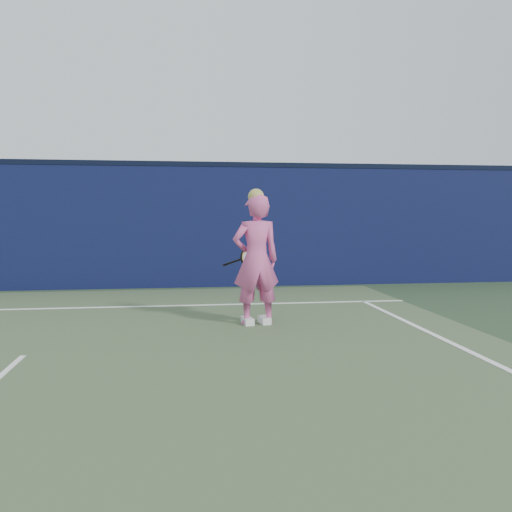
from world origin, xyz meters
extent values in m
cube|color=#0B1634|center=(0.00, 6.50, 1.25)|extent=(24.00, 0.40, 2.50)
cube|color=black|center=(0.00, 6.50, 2.55)|extent=(24.00, 0.42, 0.10)
imported|color=#D85496|center=(2.69, 2.36, 0.89)|extent=(0.70, 0.51, 1.78)
sphere|color=tan|center=(2.69, 2.36, 1.75)|extent=(0.22, 0.22, 0.22)
cube|color=white|center=(2.81, 2.38, 0.05)|extent=(0.16, 0.29, 0.10)
cube|color=white|center=(2.57, 2.35, 0.05)|extent=(0.16, 0.29, 0.10)
torus|color=black|center=(2.64, 2.82, 0.89)|extent=(0.26, 0.18, 0.28)
torus|color=yellow|center=(2.64, 2.82, 0.89)|extent=(0.21, 0.14, 0.23)
cylinder|color=beige|center=(2.64, 2.82, 0.89)|extent=(0.21, 0.14, 0.23)
cylinder|color=black|center=(2.43, 2.78, 0.84)|extent=(0.25, 0.12, 0.09)
cylinder|color=black|center=(2.32, 2.76, 0.80)|extent=(0.12, 0.07, 0.06)
cube|color=white|center=(0.00, 4.00, 0.01)|extent=(11.00, 0.08, 0.01)
camera|label=1|loc=(1.68, -4.94, 1.51)|focal=38.00mm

